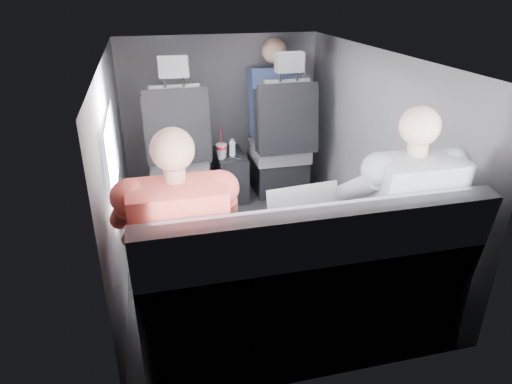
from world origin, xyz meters
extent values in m
plane|color=black|center=(0.00, 0.00, 0.00)|extent=(2.60, 2.60, 0.00)
plane|color=#B2B2AD|center=(0.00, 0.00, 1.35)|extent=(2.60, 2.60, 0.00)
cube|color=#56565B|center=(-0.90, 0.00, 0.68)|extent=(0.02, 2.60, 1.35)
cube|color=#56565B|center=(0.90, 0.00, 0.68)|extent=(0.02, 2.60, 1.35)
cube|color=#56565B|center=(0.00, 1.30, 0.68)|extent=(1.80, 0.02, 1.35)
cube|color=#56565B|center=(0.00, -1.30, 0.68)|extent=(1.80, 0.02, 1.35)
cube|color=white|center=(-0.88, -0.30, 0.90)|extent=(0.02, 0.75, 0.42)
cube|color=black|center=(0.45, 0.67, 0.80)|extent=(0.35, 0.11, 0.59)
cube|color=black|center=(-0.45, 0.92, 0.15)|extent=(0.46, 0.48, 0.30)
cube|color=#58585D|center=(-0.45, 0.90, 0.38)|extent=(0.48, 0.46, 0.14)
cube|color=#58585D|center=(-0.45, 0.70, 0.75)|extent=(0.38, 0.18, 0.61)
cube|color=black|center=(-0.67, 0.70, 0.72)|extent=(0.08, 0.21, 0.53)
cube|color=black|center=(-0.23, 0.70, 0.72)|extent=(0.08, 0.21, 0.53)
cube|color=black|center=(-0.45, 0.64, 0.74)|extent=(0.50, 0.11, 0.58)
cube|color=#58585D|center=(-0.45, 0.66, 1.19)|extent=(0.22, 0.10, 0.15)
cube|color=black|center=(0.45, 0.92, 0.15)|extent=(0.46, 0.48, 0.30)
cube|color=#58585D|center=(0.45, 0.90, 0.38)|extent=(0.48, 0.46, 0.14)
cube|color=#58585D|center=(0.45, 0.70, 0.75)|extent=(0.38, 0.18, 0.61)
cube|color=black|center=(0.23, 0.70, 0.72)|extent=(0.08, 0.21, 0.53)
cube|color=black|center=(0.67, 0.70, 0.72)|extent=(0.08, 0.21, 0.53)
cube|color=black|center=(0.45, 0.64, 0.74)|extent=(0.50, 0.11, 0.58)
cube|color=#58585D|center=(0.45, 0.66, 1.19)|extent=(0.22, 0.10, 0.15)
cube|color=black|center=(0.00, 0.88, 0.20)|extent=(0.24, 0.48, 0.40)
cylinder|color=black|center=(-0.05, 0.76, 0.41)|extent=(0.09, 0.09, 0.01)
cylinder|color=black|center=(0.06, 0.76, 0.41)|extent=(0.09, 0.09, 0.01)
cube|color=#58585D|center=(0.00, -1.02, 0.23)|extent=(1.60, 0.50, 0.45)
cube|color=#58585D|center=(0.00, -1.25, 0.68)|extent=(1.60, 0.17, 0.47)
cylinder|color=red|center=(-0.09, 0.77, 0.50)|extent=(0.09, 0.09, 0.02)
cylinder|color=white|center=(-0.09, 0.77, 0.52)|extent=(0.09, 0.09, 0.01)
cylinder|color=red|center=(-0.09, 0.77, 0.60)|extent=(0.01, 0.01, 0.15)
cylinder|color=#A9CEE5|center=(0.01, 0.79, 0.47)|extent=(0.05, 0.05, 0.13)
cylinder|color=#A9CEE5|center=(0.01, 0.79, 0.54)|extent=(0.03, 0.03, 0.02)
cube|color=white|center=(-0.59, -0.70, 0.59)|extent=(0.37, 0.32, 0.02)
cube|color=silver|center=(-0.59, -0.71, 0.60)|extent=(0.28, 0.21, 0.00)
cube|color=white|center=(-0.59, -0.63, 0.60)|extent=(0.10, 0.08, 0.00)
cube|color=white|center=(-0.59, -0.84, 0.70)|extent=(0.31, 0.18, 0.22)
cube|color=silver|center=(-0.59, -0.83, 0.70)|extent=(0.27, 0.15, 0.18)
cube|color=silver|center=(0.04, -0.75, 0.59)|extent=(0.40, 0.30, 0.02)
cube|color=silver|center=(0.04, -0.77, 0.60)|extent=(0.32, 0.18, 0.00)
cube|color=silver|center=(0.04, -0.68, 0.60)|extent=(0.12, 0.07, 0.00)
cube|color=silver|center=(0.04, -0.92, 0.72)|extent=(0.39, 0.11, 0.25)
cube|color=silver|center=(0.04, -0.91, 0.72)|extent=(0.34, 0.09, 0.22)
cube|color=black|center=(0.56, -0.72, 0.59)|extent=(0.30, 0.21, 0.02)
cube|color=black|center=(0.56, -0.73, 0.60)|extent=(0.24, 0.12, 0.00)
cube|color=black|center=(0.56, -0.66, 0.60)|extent=(0.09, 0.05, 0.00)
cube|color=black|center=(0.56, -0.84, 0.69)|extent=(0.29, 0.07, 0.20)
cube|color=silver|center=(0.56, -0.84, 0.69)|extent=(0.26, 0.05, 0.17)
cube|color=#333237|center=(-0.70, -0.90, 0.51)|extent=(0.15, 0.44, 0.13)
cube|color=#333237|center=(-0.48, -0.90, 0.51)|extent=(0.15, 0.44, 0.13)
cube|color=#333237|center=(-0.70, -0.67, 0.23)|extent=(0.13, 0.13, 0.45)
cube|color=#333237|center=(-0.48, -0.67, 0.23)|extent=(0.13, 0.13, 0.45)
cube|color=#E2514A|center=(-0.59, -1.10, 0.76)|extent=(0.40, 0.27, 0.54)
sphere|color=#DBA889|center=(-0.59, -1.07, 1.15)|extent=(0.18, 0.18, 0.18)
cylinder|color=#DBA889|center=(-0.79, -0.82, 0.67)|extent=(0.11, 0.28, 0.12)
cylinder|color=#DBA889|center=(-0.39, -0.82, 0.67)|extent=(0.11, 0.28, 0.12)
cube|color=navy|center=(0.40, -0.90, 0.52)|extent=(0.15, 0.45, 0.13)
cube|color=navy|center=(0.62, -0.90, 0.52)|extent=(0.15, 0.45, 0.13)
cube|color=navy|center=(0.40, -0.66, 0.23)|extent=(0.13, 0.13, 0.45)
cube|color=navy|center=(0.62, -0.66, 0.23)|extent=(0.13, 0.13, 0.45)
cube|color=gray|center=(0.51, -1.10, 0.77)|extent=(0.41, 0.28, 0.56)
sphere|color=beige|center=(0.51, -1.07, 1.17)|extent=(0.18, 0.18, 0.18)
cylinder|color=beige|center=(0.31, -0.82, 0.68)|extent=(0.12, 0.28, 0.12)
cylinder|color=beige|center=(0.72, -0.82, 0.68)|extent=(0.12, 0.28, 0.12)
cube|color=navy|center=(0.45, 1.08, 0.78)|extent=(0.43, 0.27, 0.62)
sphere|color=#DBA889|center=(0.45, 1.10, 1.22)|extent=(0.21, 0.21, 0.21)
cube|color=navy|center=(0.45, 1.14, 0.49)|extent=(0.36, 0.43, 0.13)
camera|label=1|loc=(-0.68, -2.82, 1.75)|focal=32.00mm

